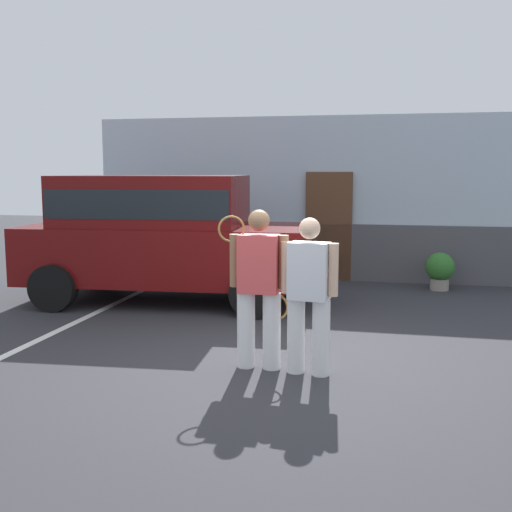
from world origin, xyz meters
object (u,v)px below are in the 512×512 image
(potted_plant_by_porch, at_px, (440,269))
(tennis_player_man, at_px, (258,286))
(parked_suv, at_px, (162,232))
(tennis_player_woman, at_px, (308,294))

(potted_plant_by_porch, bearing_deg, tennis_player_man, -113.67)
(parked_suv, distance_m, tennis_player_woman, 4.25)
(tennis_player_woman, height_order, potted_plant_by_porch, tennis_player_woman)
(parked_suv, xyz_separation_m, tennis_player_man, (2.28, -3.08, -0.24))
(tennis_player_man, bearing_deg, potted_plant_by_porch, -114.24)
(parked_suv, height_order, tennis_player_man, parked_suv)
(tennis_player_woman, bearing_deg, potted_plant_by_porch, -99.96)
(parked_suv, relative_size, tennis_player_man, 2.74)
(tennis_player_woman, relative_size, potted_plant_by_porch, 2.44)
(tennis_player_man, height_order, potted_plant_by_porch, tennis_player_man)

